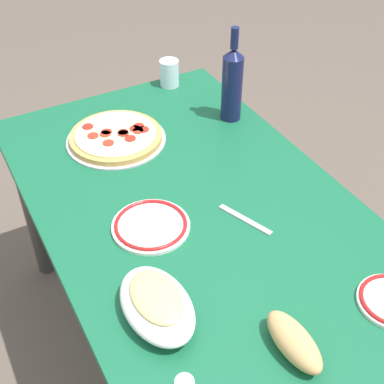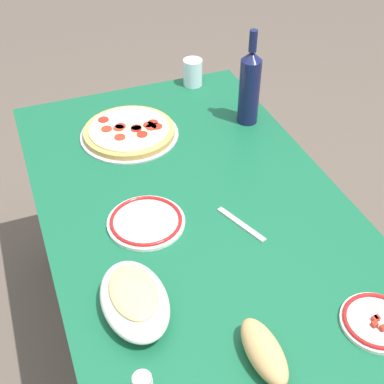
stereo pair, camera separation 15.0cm
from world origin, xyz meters
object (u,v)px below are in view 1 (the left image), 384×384
Objects in this scene: dining_table at (192,229)px; pepperoni_pizza at (116,137)px; baked_pasta_dish at (157,303)px; water_glass at (169,73)px; side_plate_near at (151,225)px; wine_bottle at (232,83)px; bread_loaf at (294,341)px.

pepperoni_pizza is (-0.38, -0.08, 0.13)m from dining_table.
baked_pasta_dish reaches higher than dining_table.
baked_pasta_dish is 1.07m from water_glass.
pepperoni_pizza is 0.43m from side_plate_near.
side_plate_near is at bearing -9.90° from pepperoni_pizza.
dining_table is 13.68× the size of water_glass.
water_glass reaches higher than baked_pasta_dish.
dining_table is at bearing -45.40° from wine_bottle.
baked_pasta_dish is 2.39× the size of water_glass.
pepperoni_pizza is 1.54× the size of side_plate_near.
water_glass is at bearing 127.78° from pepperoni_pizza.
dining_table is 0.69m from water_glass.
pepperoni_pizza is at bearing -168.58° from dining_table.
side_plate_near is at bearing -52.32° from wine_bottle.
water_glass is (-0.94, 0.50, 0.01)m from baked_pasta_dish.
bread_loaf is at bearing 12.29° from side_plate_near.
wine_bottle is at bearing 137.31° from baked_pasta_dish.
bread_loaf is at bearing 43.99° from baked_pasta_dish.
side_plate_near is (0.67, -0.39, -0.04)m from water_glass.
side_plate_near is 0.50m from bread_loaf.
water_glass is 0.78m from side_plate_near.
baked_pasta_dish is at bearing -42.69° from wine_bottle.
bread_loaf is (0.53, -0.04, 0.15)m from dining_table.
pepperoni_pizza is at bearing -178.00° from bread_loaf.
wine_bottle is 0.62m from side_plate_near.
water_glass is at bearing 151.89° from baked_pasta_dish.
water_glass is at bearing 166.09° from bread_loaf.
wine_bottle reaches higher than dining_table.
bread_loaf is at bearing -23.42° from wine_bottle.
water_glass reaches higher than side_plate_near.
baked_pasta_dish is at bearing -28.11° from water_glass.
water_glass is (-0.25, 0.32, 0.04)m from pepperoni_pizza.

